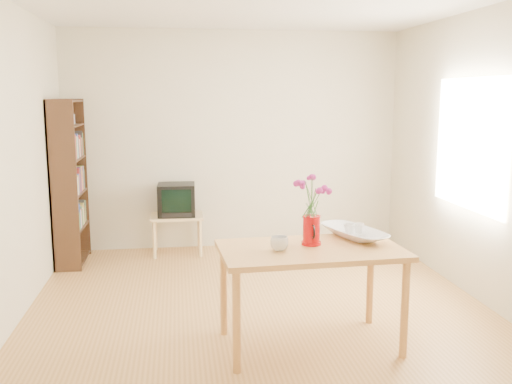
{
  "coord_description": "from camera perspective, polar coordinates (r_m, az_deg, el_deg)",
  "views": [
    {
      "loc": [
        -0.68,
        -4.59,
        1.85
      ],
      "look_at": [
        0.0,
        0.3,
        1.0
      ],
      "focal_mm": 40.0,
      "sensor_mm": 36.0,
      "label": 1
    }
  ],
  "objects": [
    {
      "name": "room",
      "position": [
        4.68,
        0.85,
        3.04
      ],
      "size": [
        4.5,
        4.5,
        4.5
      ],
      "color": "#AE793D",
      "rests_on": "ground"
    },
    {
      "name": "table",
      "position": [
        4.19,
        5.49,
        -6.73
      ],
      "size": [
        1.36,
        0.82,
        0.75
      ],
      "rotation": [
        0.0,
        0.0,
        0.05
      ],
      "color": "#C48543",
      "rests_on": "ground"
    },
    {
      "name": "tv_stand",
      "position": [
        6.72,
        -7.9,
        -2.91
      ],
      "size": [
        0.6,
        0.45,
        0.46
      ],
      "color": "#DBB77B",
      "rests_on": "ground"
    },
    {
      "name": "bookshelf",
      "position": [
        6.53,
        -18.11,
        0.37
      ],
      "size": [
        0.28,
        0.7,
        1.8
      ],
      "color": "#321D10",
      "rests_on": "ground"
    },
    {
      "name": "pitcher",
      "position": [
        4.23,
        5.55,
        -3.93
      ],
      "size": [
        0.15,
        0.22,
        0.22
      ],
      "rotation": [
        0.0,
        0.0,
        -0.06
      ],
      "color": "red",
      "rests_on": "table"
    },
    {
      "name": "flowers",
      "position": [
        4.17,
        5.62,
        -0.11
      ],
      "size": [
        0.25,
        0.25,
        0.36
      ],
      "primitive_type": null,
      "color": "#DB33A8",
      "rests_on": "pitcher"
    },
    {
      "name": "mug",
      "position": [
        4.07,
        2.35,
        -5.17
      ],
      "size": [
        0.18,
        0.18,
        0.1
      ],
      "primitive_type": "imported",
      "rotation": [
        0.0,
        0.0,
        3.93
      ],
      "color": "white",
      "rests_on": "table"
    },
    {
      "name": "bowl",
      "position": [
        4.46,
        9.82,
        -1.95
      ],
      "size": [
        0.56,
        0.56,
        0.41
      ],
      "primitive_type": "imported",
      "rotation": [
        0.0,
        0.0,
        0.34
      ],
      "color": "white",
      "rests_on": "table"
    },
    {
      "name": "teacup_a",
      "position": [
        4.45,
        9.31,
        -2.48
      ],
      "size": [
        0.09,
        0.09,
        0.07
      ],
      "primitive_type": "imported",
      "rotation": [
        0.0,
        0.0,
        0.2
      ],
      "color": "white",
      "rests_on": "bowl"
    },
    {
      "name": "teacup_b",
      "position": [
        4.5,
        10.27,
        -2.4
      ],
      "size": [
        0.08,
        0.08,
        0.06
      ],
      "primitive_type": "imported",
      "rotation": [
        0.0,
        0.0,
        1.44
      ],
      "color": "white",
      "rests_on": "bowl"
    },
    {
      "name": "television",
      "position": [
        6.68,
        -7.95,
        -0.7
      ],
      "size": [
        0.43,
        0.41,
        0.37
      ],
      "rotation": [
        0.0,
        0.0,
        -0.02
      ],
      "color": "black",
      "rests_on": "tv_stand"
    }
  ]
}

